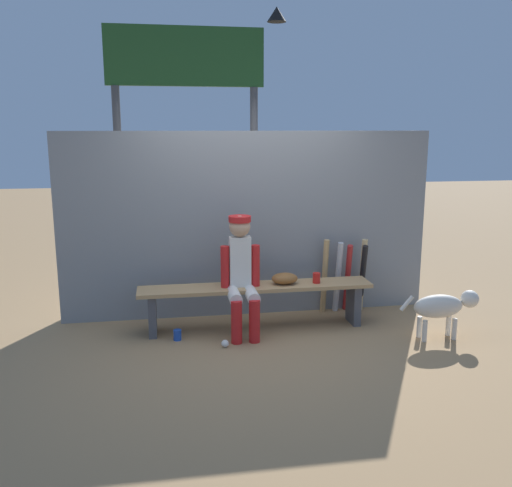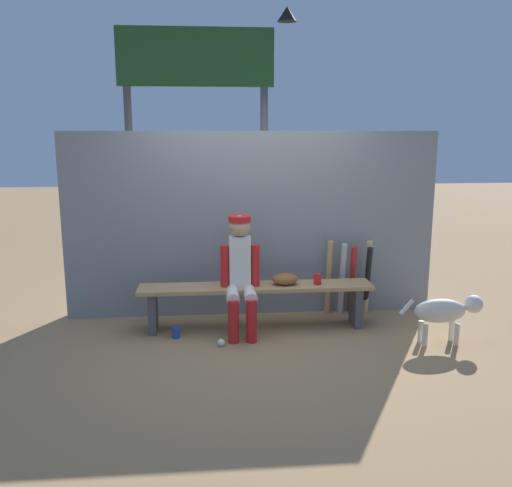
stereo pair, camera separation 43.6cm
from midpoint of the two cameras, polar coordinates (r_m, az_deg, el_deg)
ground_plane at (r=6.00m, az=2.10°, el=-8.72°), size 30.00×30.00×0.00m
chainlink_fence at (r=6.20m, az=1.61°, el=1.91°), size 4.17×0.03×2.07m
dugout_bench at (r=5.88m, az=2.13°, el=-5.33°), size 2.47×0.36×0.48m
player_seated at (r=5.68m, az=0.60°, el=-2.85°), size 0.41×0.55×1.22m
baseball_glove at (r=5.88m, az=5.13°, el=-3.68°), size 0.28×0.20×0.12m
bat_wood_tan at (r=6.38m, az=9.43°, el=-3.52°), size 0.08×0.14×0.87m
bat_aluminum_silver at (r=6.39m, az=10.79°, el=-3.64°), size 0.07×0.20×0.85m
bat_aluminum_red at (r=6.44m, az=11.79°, el=-3.70°), size 0.10×0.26×0.82m
bat_aluminum_black at (r=6.48m, az=13.30°, el=-3.72°), size 0.09×0.24×0.81m
bat_wood_natural at (r=6.50m, az=13.30°, el=-3.42°), size 0.07×0.16×0.86m
baseball at (r=5.52m, az=-1.31°, el=-10.19°), size 0.07×0.07×0.07m
cup_on_ground at (r=5.75m, az=-6.07°, el=-9.14°), size 0.08×0.08×0.11m
cup_on_bench at (r=5.93m, az=8.44°, el=-3.68°), size 0.08×0.08×0.11m
scoreboard at (r=7.26m, az=-3.85°, el=14.96°), size 2.24×0.27×3.57m
dog at (r=5.87m, az=20.97°, el=-6.54°), size 0.84×0.20×0.49m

